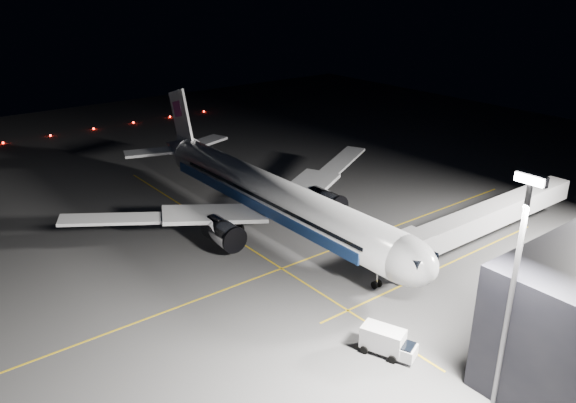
% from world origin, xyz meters
% --- Properties ---
extents(ground, '(200.00, 200.00, 0.00)m').
position_xyz_m(ground, '(0.00, 0.00, 0.00)').
color(ground, '#4C4C4F').
rests_on(ground, ground).
extents(guide_line_main, '(0.25, 80.00, 0.01)m').
position_xyz_m(guide_line_main, '(10.00, 0.00, 0.01)').
color(guide_line_main, gold).
rests_on(guide_line_main, ground).
extents(guide_line_cross, '(70.00, 0.25, 0.01)m').
position_xyz_m(guide_line_cross, '(0.00, -6.00, 0.01)').
color(guide_line_cross, gold).
rests_on(guide_line_cross, ground).
extents(guide_line_side, '(0.25, 40.00, 0.01)m').
position_xyz_m(guide_line_side, '(22.00, 10.00, 0.01)').
color(guide_line_side, gold).
rests_on(guide_line_side, ground).
extents(airliner, '(61.48, 54.22, 16.64)m').
position_xyz_m(airliner, '(-1.08, 0.00, 5.16)').
color(airliner, silver).
rests_on(airliner, ground).
extents(jet_bridge, '(3.60, 34.40, 6.30)m').
position_xyz_m(jet_bridge, '(22.00, 18.06, 4.58)').
color(jet_bridge, '#B2B2B7').
rests_on(jet_bridge, ground).
extents(floodlight_mast_south, '(2.40, 0.67, 20.70)m').
position_xyz_m(floodlight_mast_south, '(40.00, -6.01, 12.37)').
color(floodlight_mast_south, '#59595E').
rests_on(floodlight_mast_south, ground).
extents(taxiway_lights, '(0.44, 60.44, 0.44)m').
position_xyz_m(taxiway_lights, '(-72.00, 0.00, 0.22)').
color(taxiway_lights, '#FF140A').
rests_on(taxiway_lights, ground).
extents(service_truck, '(5.66, 3.90, 2.70)m').
position_xyz_m(service_truck, '(29.83, -8.27, 1.45)').
color(service_truck, silver).
rests_on(service_truck, ground).
extents(baggage_tug, '(2.73, 2.23, 1.93)m').
position_xyz_m(baggage_tug, '(-12.08, 9.33, 0.89)').
color(baggage_tug, black).
rests_on(baggage_tug, ground).
extents(safety_cone_a, '(0.44, 0.44, 0.66)m').
position_xyz_m(safety_cone_a, '(-4.40, 7.96, 0.33)').
color(safety_cone_a, '#FF5B0A').
rests_on(safety_cone_a, ground).
extents(safety_cone_b, '(0.46, 0.46, 0.69)m').
position_xyz_m(safety_cone_b, '(6.00, 11.49, 0.34)').
color(safety_cone_b, '#FF5B0A').
rests_on(safety_cone_b, ground).
extents(safety_cone_c, '(0.40, 0.40, 0.60)m').
position_xyz_m(safety_cone_c, '(3.79, 12.96, 0.30)').
color(safety_cone_c, '#FF5B0A').
rests_on(safety_cone_c, ground).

